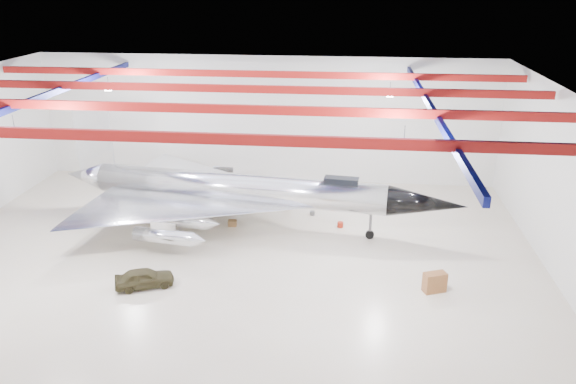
# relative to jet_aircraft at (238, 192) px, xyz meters

# --- Properties ---
(floor) EXTENTS (40.00, 40.00, 0.00)m
(floor) POSITION_rel_jet_aircraft_xyz_m (0.49, -4.44, -2.67)
(floor) COLOR beige
(floor) RESTS_ON ground
(wall_back) EXTENTS (40.00, 0.00, 40.00)m
(wall_back) POSITION_rel_jet_aircraft_xyz_m (0.49, 10.56, 2.83)
(wall_back) COLOR silver
(wall_back) RESTS_ON floor
(wall_right) EXTENTS (0.00, 30.00, 30.00)m
(wall_right) POSITION_rel_jet_aircraft_xyz_m (20.49, -4.44, 2.83)
(wall_right) COLOR silver
(wall_right) RESTS_ON floor
(ceiling) EXTENTS (40.00, 40.00, 0.00)m
(ceiling) POSITION_rel_jet_aircraft_xyz_m (0.49, -4.44, 8.33)
(ceiling) COLOR #0A0F38
(ceiling) RESTS_ON wall_back
(ceiling_structure) EXTENTS (39.50, 29.50, 1.08)m
(ceiling_structure) POSITION_rel_jet_aircraft_xyz_m (0.49, -4.44, 7.66)
(ceiling_structure) COLOR maroon
(ceiling_structure) RESTS_ON ceiling
(jet_aircraft) EXTENTS (29.80, 18.88, 8.13)m
(jet_aircraft) POSITION_rel_jet_aircraft_xyz_m (0.00, 0.00, 0.00)
(jet_aircraft) COLOR silver
(jet_aircraft) RESTS_ON floor
(jeep) EXTENTS (3.67, 2.54, 1.16)m
(jeep) POSITION_rel_jet_aircraft_xyz_m (-3.82, -9.22, -2.09)
(jeep) COLOR #3C361E
(jeep) RESTS_ON floor
(desk) EXTENTS (1.45, 1.09, 1.19)m
(desk) POSITION_rel_jet_aircraft_xyz_m (13.12, -7.86, -2.07)
(desk) COLOR brown
(desk) RESTS_ON floor
(crate_ply) EXTENTS (0.65, 0.59, 0.38)m
(crate_ply) POSITION_rel_jet_aircraft_xyz_m (-5.07, 1.31, -2.48)
(crate_ply) COLOR olive
(crate_ply) RESTS_ON floor
(toolbox_red) EXTENTS (0.44, 0.38, 0.28)m
(toolbox_red) POSITION_rel_jet_aircraft_xyz_m (0.73, 3.28, -2.53)
(toolbox_red) COLOR #A52310
(toolbox_red) RESTS_ON floor
(parts_bin) EXTENTS (0.58, 0.48, 0.38)m
(parts_bin) POSITION_rel_jet_aircraft_xyz_m (3.17, 3.52, -2.48)
(parts_bin) COLOR olive
(parts_bin) RESTS_ON floor
(crate_small) EXTENTS (0.41, 0.37, 0.24)m
(crate_small) POSITION_rel_jet_aircraft_xyz_m (-5.07, 2.05, -2.55)
(crate_small) COLOR #59595B
(crate_small) RESTS_ON floor
(tool_chest) EXTENTS (0.46, 0.46, 0.39)m
(tool_chest) POSITION_rel_jet_aircraft_xyz_m (7.46, 0.57, -2.47)
(tool_chest) COLOR #A52310
(tool_chest) RESTS_ON floor
(oil_barrel) EXTENTS (0.67, 0.56, 0.44)m
(oil_barrel) POSITION_rel_jet_aircraft_xyz_m (-0.45, -0.07, -2.45)
(oil_barrel) COLOR olive
(oil_barrel) RESTS_ON floor
(spares_box) EXTENTS (0.44, 0.44, 0.33)m
(spares_box) POSITION_rel_jet_aircraft_xyz_m (5.26, 2.57, -2.50)
(spares_box) COLOR #59595B
(spares_box) RESTS_ON floor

